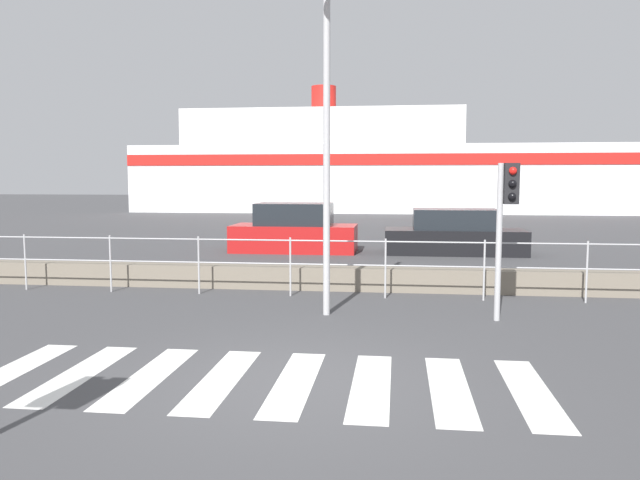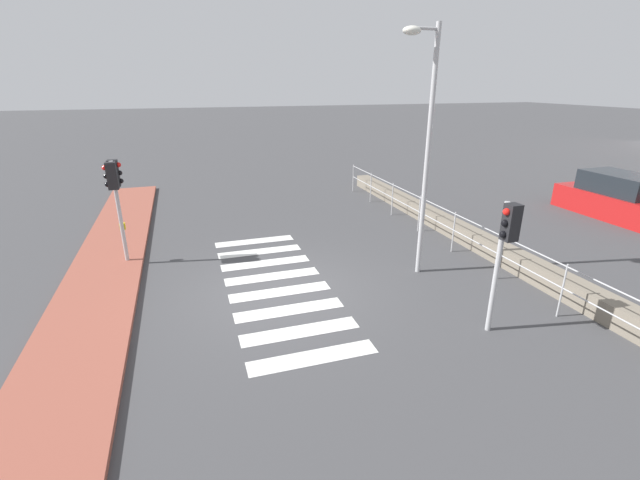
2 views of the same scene
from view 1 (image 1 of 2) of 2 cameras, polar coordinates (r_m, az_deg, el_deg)
The scene contains 9 objects.
ground_plane at distance 7.58m, azimuth -2.38°, elevation -12.87°, with size 160.00×160.00×0.00m, color #424244.
crosswalk at distance 7.66m, azimuth -5.70°, elevation -12.66°, with size 6.75×2.40×0.01m.
seawall at distance 13.55m, azimuth 1.96°, elevation -3.52°, with size 19.36×0.55×0.49m.
harbor_fence at distance 12.61m, azimuth 1.61°, elevation -1.69°, with size 17.46×0.04×1.21m.
traffic_light_far at distance 10.85m, azimuth 16.70°, elevation 3.04°, with size 0.34×0.32×2.66m.
streetlamp at distance 10.78m, azimuth 0.52°, elevation 12.29°, with size 0.32×0.91×5.91m.
ferry_boat at distance 46.04m, azimuth 4.57°, elevation 6.50°, with size 35.41×7.77×9.08m.
parked_car_red at distance 20.54m, azimuth -2.36°, elevation 0.84°, with size 4.07×1.79×1.60m.
parked_car_black at distance 20.35m, azimuth 12.22°, elevation 0.47°, with size 4.40×1.70×1.43m.
Camera 1 is at (1.19, -7.09, 2.41)m, focal length 35.00 mm.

